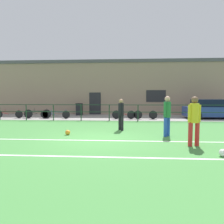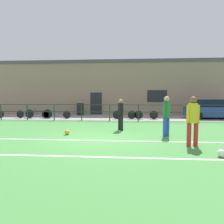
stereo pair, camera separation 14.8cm
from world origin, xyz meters
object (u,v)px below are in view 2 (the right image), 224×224
(soccer_ball_match, at_px, (221,153))
(player_goalkeeper, at_px, (121,113))
(soccer_ball_spare, at_px, (67,132))
(trash_bin_0, at_px, (80,109))
(parked_car_red, at_px, (213,109))
(bicycle_parked_4, at_px, (39,114))
(bicycle_parked_0, at_px, (143,115))
(bicycle_parked_3, at_px, (10,114))
(player_striker, at_px, (193,118))
(bicycle_parked_1, at_px, (128,115))
(player_winger, at_px, (166,114))
(bicycle_parked_2, at_px, (56,114))

(soccer_ball_match, bearing_deg, player_goalkeeper, 124.59)
(soccer_ball_spare, bearing_deg, trash_bin_0, 99.96)
(parked_car_red, relative_size, bicycle_parked_4, 1.93)
(player_goalkeeper, bearing_deg, bicycle_parked_0, 131.91)
(player_goalkeeper, relative_size, bicycle_parked_3, 0.70)
(player_striker, height_order, bicycle_parked_3, player_striker)
(player_goalkeeper, distance_m, bicycle_parked_4, 8.39)
(bicycle_parked_1, relative_size, bicycle_parked_3, 1.01)
(player_winger, bearing_deg, bicycle_parked_1, -127.84)
(bicycle_parked_0, distance_m, trash_bin_0, 6.16)
(bicycle_parked_2, height_order, trash_bin_0, trash_bin_0)
(player_goalkeeper, distance_m, bicycle_parked_3, 10.33)
(soccer_ball_spare, height_order, bicycle_parked_1, bicycle_parked_1)
(parked_car_red, distance_m, bicycle_parked_1, 6.61)
(bicycle_parked_3, height_order, bicycle_parked_4, bicycle_parked_4)
(player_striker, xyz_separation_m, bicycle_parked_2, (-7.78, 8.24, -0.63))
(parked_car_red, bearing_deg, soccer_ball_spare, -141.43)
(player_goalkeeper, height_order, bicycle_parked_0, player_goalkeeper)
(player_winger, bearing_deg, trash_bin_0, -109.59)
(player_winger, xyz_separation_m, bicycle_parked_0, (-0.52, 6.54, -0.62))
(bicycle_parked_1, relative_size, bicycle_parked_2, 0.98)
(soccer_ball_match, relative_size, bicycle_parked_2, 0.09)
(soccer_ball_match, relative_size, bicycle_parked_1, 0.09)
(trash_bin_0, bearing_deg, soccer_ball_match, -60.56)
(player_goalkeeper, bearing_deg, player_striker, 7.47)
(player_striker, relative_size, bicycle_parked_2, 0.73)
(trash_bin_0, bearing_deg, parked_car_red, -10.73)
(player_striker, height_order, soccer_ball_spare, player_striker)
(parked_car_red, xyz_separation_m, trash_bin_0, (-10.88, 2.06, -0.16))
(bicycle_parked_2, bearing_deg, bicycle_parked_3, -180.00)
(soccer_ball_spare, height_order, bicycle_parked_0, bicycle_parked_0)
(player_winger, bearing_deg, player_striker, 56.47)
(soccer_ball_match, xyz_separation_m, bicycle_parked_4, (-9.58, 9.45, 0.27))
(soccer_ball_match, distance_m, trash_bin_0, 14.15)
(player_goalkeeper, height_order, parked_car_red, player_goalkeeper)
(bicycle_parked_3, bearing_deg, bicycle_parked_2, 0.00)
(soccer_ball_spare, distance_m, parked_car_red, 11.81)
(soccer_ball_match, distance_m, bicycle_parked_2, 12.51)
(bicycle_parked_3, bearing_deg, soccer_ball_match, -38.42)
(soccer_ball_spare, distance_m, trash_bin_0, 9.57)
(player_goalkeeper, distance_m, player_striker, 4.02)
(soccer_ball_match, relative_size, bicycle_parked_0, 0.09)
(player_goalkeeper, relative_size, bicycle_parked_2, 0.68)
(bicycle_parked_0, relative_size, bicycle_parked_2, 0.98)
(soccer_ball_match, xyz_separation_m, parked_car_red, (3.93, 10.26, 0.62))
(soccer_ball_match, bearing_deg, parked_car_red, 69.05)
(soccer_ball_match, distance_m, parked_car_red, 11.00)
(player_striker, distance_m, soccer_ball_match, 1.54)
(soccer_ball_spare, height_order, parked_car_red, parked_car_red)
(bicycle_parked_0, distance_m, bicycle_parked_2, 6.69)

